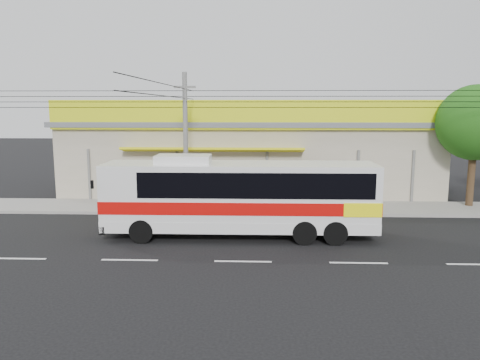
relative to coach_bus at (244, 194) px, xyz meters
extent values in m
plane|color=black|center=(0.06, -0.65, -1.82)|extent=(120.00, 120.00, 0.00)
cube|color=gray|center=(0.06, 5.35, -1.75)|extent=(30.00, 3.20, 0.15)
cube|color=#A69E85|center=(0.06, 10.95, 0.28)|extent=(22.00, 8.00, 4.20)
cube|color=slate|center=(0.06, 10.95, 2.53)|extent=(22.60, 8.60, 0.30)
cube|color=#D0DE13|center=(0.06, 6.83, 3.08)|extent=(22.00, 0.24, 1.60)
cube|color=#B3090F|center=(-1.94, 6.80, 3.08)|extent=(9.00, 0.10, 1.20)
cube|color=#147220|center=(6.56, 6.80, 3.08)|extent=(2.40, 0.10, 1.10)
cube|color=navy|center=(9.26, 6.80, 3.08)|extent=(2.20, 0.10, 1.10)
cube|color=#B3090F|center=(-8.94, 6.80, 3.08)|extent=(3.00, 0.10, 1.10)
cube|color=#D0CC0B|center=(-1.94, 6.65, 1.18)|extent=(10.00, 1.20, 0.37)
cube|color=silver|center=(-0.17, 0.00, -0.08)|extent=(11.02, 2.35, 2.66)
cube|color=#BF0A08|center=(-0.17, 0.00, -0.40)|extent=(11.06, 2.39, 0.50)
cube|color=#F4ED0C|center=(4.60, 0.02, -0.40)|extent=(1.48, 2.36, 0.55)
cube|color=black|center=(0.47, 0.00, 0.52)|extent=(9.19, 2.38, 1.01)
cube|color=black|center=(-5.61, -0.03, 0.33)|extent=(0.16, 2.02, 1.38)
cube|color=silver|center=(-2.47, -0.01, 1.42)|extent=(2.21, 1.29, 0.33)
cylinder|color=black|center=(-4.02, -1.06, -1.34)|extent=(0.96, 0.30, 0.95)
cylinder|color=black|center=(-4.03, 1.02, -1.34)|extent=(0.96, 0.30, 0.95)
cylinder|color=black|center=(3.59, -1.02, -1.34)|extent=(0.96, 0.30, 0.95)
cylinder|color=black|center=(3.58, 1.05, -1.34)|extent=(0.96, 0.30, 0.95)
imported|color=maroon|center=(-5.04, 5.69, -1.19)|extent=(1.89, 0.86, 0.96)
imported|color=black|center=(-5.63, 4.80, -1.07)|extent=(2.07, 0.90, 1.20)
cylinder|color=#5F5F5D|center=(-2.92, 3.55, 1.66)|extent=(0.23, 0.23, 6.96)
cube|color=#5F5F5D|center=(-2.92, 3.55, 4.44)|extent=(1.04, 0.10, 0.10)
cylinder|color=#332414|center=(11.80, 5.99, -0.17)|extent=(0.37, 0.37, 3.29)
sphere|color=#1B4C10|center=(11.80, 5.99, 2.71)|extent=(3.91, 3.91, 3.91)
camera|label=1|loc=(0.57, -18.80, 3.54)|focal=35.00mm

